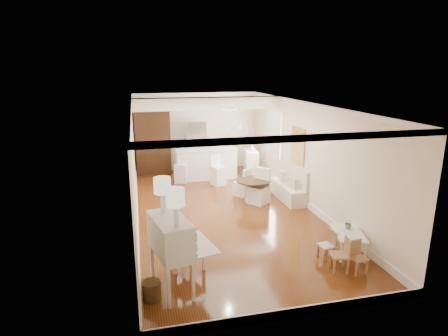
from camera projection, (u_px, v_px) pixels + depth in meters
name	position (u px, v px, depth m)	size (l,w,h in m)	color
room	(223.00, 135.00, 9.66)	(9.00, 9.04, 2.82)	brown
secretary_bureau	(171.00, 255.00, 6.19)	(1.02, 1.04, 1.31)	beige
gustavian_armchair	(187.00, 245.00, 6.90)	(0.56, 0.56, 0.97)	white
wicker_basket	(152.00, 290.00, 6.06)	(0.31, 0.31, 0.31)	#4E3318
kids_table	(347.00, 242.00, 7.58)	(0.54, 0.90, 0.45)	white
kids_chair_a	(340.00, 255.00, 6.88)	(0.31, 0.31, 0.65)	#A27149
kids_chair_b	(327.00, 245.00, 7.33)	(0.28, 0.28, 0.58)	#996B45
kids_chair_c	(358.00, 257.00, 6.83)	(0.29, 0.29, 0.60)	#A77A4C
banquette	(288.00, 183.00, 10.64)	(0.52, 1.60, 0.98)	silver
dining_table	(253.00, 191.00, 10.44)	(0.95, 0.95, 0.64)	#402714
slip_chair_near	(259.00, 186.00, 10.32)	(0.46, 0.48, 0.98)	white
slip_chair_far	(243.00, 182.00, 10.98)	(0.40, 0.41, 0.84)	white
breakfast_counter	(206.00, 164.00, 12.66)	(2.05, 0.65, 1.03)	white
bar_stool_left	(181.00, 168.00, 12.23)	(0.39, 0.39, 0.97)	silver
bar_stool_right	(218.00, 170.00, 11.97)	(0.39, 0.39, 0.97)	white
pantry_cabinet	(153.00, 142.00, 13.13)	(1.20, 0.60, 2.30)	#381E11
fridge	(206.00, 146.00, 13.59)	(0.75, 0.65, 1.80)	silver
sideboard	(251.00, 162.00, 13.19)	(0.40, 0.90, 0.86)	white
pencil_cup	(348.00, 226.00, 7.68)	(0.13, 0.13, 0.11)	#5D9F67
branch_vase	(252.00, 148.00, 13.09)	(0.18, 0.18, 0.19)	white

